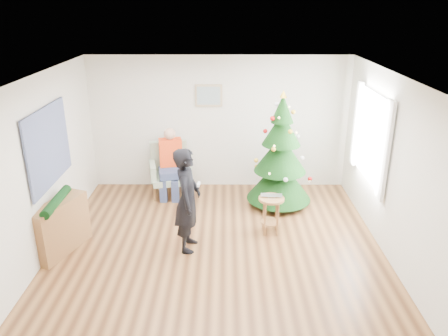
{
  "coord_description": "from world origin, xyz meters",
  "views": [
    {
      "loc": [
        0.13,
        -5.73,
        3.56
      ],
      "look_at": [
        0.1,
        0.6,
        1.1
      ],
      "focal_mm": 35.0,
      "sensor_mm": 36.0,
      "label": 1
    }
  ],
  "objects_px": {
    "stool": "(271,215)",
    "standing_man": "(188,200)",
    "christmas_tree": "(280,155)",
    "console": "(60,227)",
    "armchair": "(170,176)"
  },
  "relations": [
    {
      "from": "stool",
      "to": "christmas_tree",
      "type": "bearing_deg",
      "value": 76.83
    },
    {
      "from": "christmas_tree",
      "to": "armchair",
      "type": "distance_m",
      "value": 2.17
    },
    {
      "from": "armchair",
      "to": "console",
      "type": "distance_m",
      "value": 2.5
    },
    {
      "from": "christmas_tree",
      "to": "console",
      "type": "height_order",
      "value": "christmas_tree"
    },
    {
      "from": "stool",
      "to": "standing_man",
      "type": "bearing_deg",
      "value": -159.61
    },
    {
      "from": "standing_man",
      "to": "armchair",
      "type": "bearing_deg",
      "value": 18.57
    },
    {
      "from": "christmas_tree",
      "to": "stool",
      "type": "distance_m",
      "value": 1.27
    },
    {
      "from": "stool",
      "to": "standing_man",
      "type": "height_order",
      "value": "standing_man"
    },
    {
      "from": "stool",
      "to": "armchair",
      "type": "relative_size",
      "value": 0.62
    },
    {
      "from": "armchair",
      "to": "standing_man",
      "type": "bearing_deg",
      "value": -87.63
    },
    {
      "from": "christmas_tree",
      "to": "standing_man",
      "type": "xyz_separation_m",
      "value": [
        -1.54,
        -1.55,
        -0.15
      ]
    },
    {
      "from": "stool",
      "to": "console",
      "type": "distance_m",
      "value": 3.24
    },
    {
      "from": "stool",
      "to": "armchair",
      "type": "xyz_separation_m",
      "value": [
        -1.79,
        1.5,
        0.05
      ]
    },
    {
      "from": "console",
      "to": "armchair",
      "type": "bearing_deg",
      "value": 76.27
    },
    {
      "from": "stool",
      "to": "armchair",
      "type": "bearing_deg",
      "value": 140.11
    }
  ]
}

